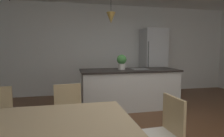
# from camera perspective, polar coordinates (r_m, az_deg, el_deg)

# --- Properties ---
(wall_back_kitchen) EXTENTS (10.00, 0.12, 2.70)m
(wall_back_kitchen) POSITION_cam_1_polar(r_m,az_deg,el_deg) (5.98, -0.86, 5.62)
(wall_back_kitchen) COLOR white
(wall_back_kitchen) RESTS_ON ground_plane
(dining_table) EXTENTS (2.07, 1.00, 0.72)m
(dining_table) POSITION_cam_1_polar(r_m,az_deg,el_deg) (1.94, -27.05, -15.95)
(dining_table) COLOR #D1B284
(dining_table) RESTS_ON ground_plane
(chair_kitchen_end) EXTENTS (0.42, 0.42, 0.87)m
(chair_kitchen_end) POSITION_cam_1_polar(r_m,az_deg,el_deg) (2.17, 14.63, -18.56)
(chair_kitchen_end) COLOR tan
(chair_kitchen_end) RESTS_ON ground_plane
(chair_far_right) EXTENTS (0.44, 0.44, 0.87)m
(chair_far_right) POSITION_cam_1_polar(r_m,az_deg,el_deg) (2.76, -12.70, -13.13)
(chair_far_right) COLOR tan
(chair_far_right) RESTS_ON ground_plane
(kitchen_island) EXTENTS (2.24, 0.85, 0.91)m
(kitchen_island) POSITION_cam_1_polar(r_m,az_deg,el_deg) (4.49, 5.16, -5.86)
(kitchen_island) COLOR silver
(kitchen_island) RESTS_ON ground_plane
(refrigerator) EXTENTS (0.68, 0.67, 1.98)m
(refrigerator) POSITION_cam_1_polar(r_m,az_deg,el_deg) (6.02, 12.10, 2.07)
(refrigerator) COLOR silver
(refrigerator) RESTS_ON ground_plane
(pendant_over_island_main) EXTENTS (0.20, 0.20, 0.77)m
(pendant_over_island_main) POSITION_cam_1_polar(r_m,az_deg,el_deg) (4.34, -0.32, 14.86)
(pendant_over_island_main) COLOR black
(potted_plant_on_island) EXTENTS (0.22, 0.22, 0.34)m
(potted_plant_on_island) POSITION_cam_1_polar(r_m,az_deg,el_deg) (4.35, 2.89, 2.16)
(potted_plant_on_island) COLOR beige
(potted_plant_on_island) RESTS_ON kitchen_island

